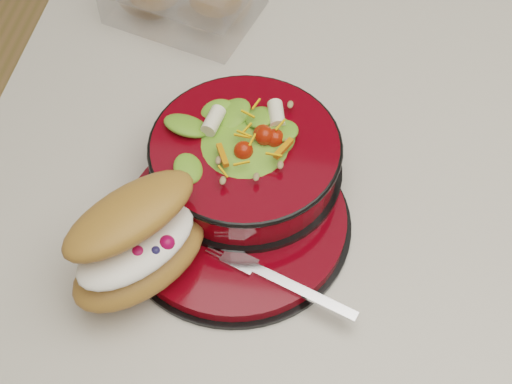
# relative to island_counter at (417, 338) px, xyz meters

# --- Properties ---
(island_counter) EXTENTS (1.24, 0.74, 0.90)m
(island_counter) POSITION_rel_island_counter_xyz_m (0.00, 0.00, 0.00)
(island_counter) COLOR white
(island_counter) RESTS_ON ground
(dinner_plate) EXTENTS (0.26, 0.26, 0.02)m
(dinner_plate) POSITION_rel_island_counter_xyz_m (-0.28, -0.11, 0.46)
(dinner_plate) COLOR black
(dinner_plate) RESTS_ON island_counter
(salad_bowl) EXTENTS (0.22, 0.22, 0.09)m
(salad_bowl) POSITION_rel_island_counter_xyz_m (-0.28, -0.04, 0.50)
(salad_bowl) COLOR black
(salad_bowl) RESTS_ON dinner_plate
(croissant) EXTENTS (0.17, 0.19, 0.10)m
(croissant) POSITION_rel_island_counter_xyz_m (-0.37, -0.19, 0.51)
(croissant) COLOR #B06B35
(croissant) RESTS_ON dinner_plate
(fork) EXTENTS (0.15, 0.07, 0.00)m
(fork) POSITION_rel_island_counter_xyz_m (-0.22, -0.18, 0.47)
(fork) COLOR silver
(fork) RESTS_ON dinner_plate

